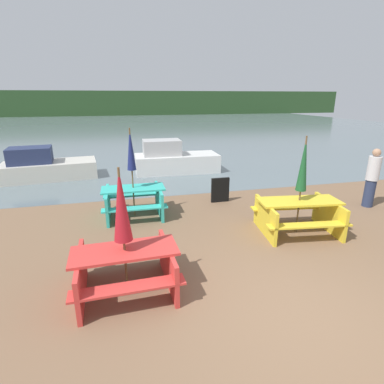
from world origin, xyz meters
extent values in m
plane|color=brown|center=(0.00, 0.00, 0.00)|extent=(60.00, 60.00, 0.00)
cube|color=slate|center=(0.00, 30.91, 0.00)|extent=(60.00, 50.00, 0.00)
cube|color=#284723|center=(0.00, 50.91, 2.00)|extent=(80.00, 1.60, 4.00)
cube|color=red|center=(-2.40, 1.23, 0.72)|extent=(1.70, 0.75, 0.04)
cube|color=red|center=(-2.39, 0.68, 0.41)|extent=(1.68, 0.33, 0.04)
cube|color=red|center=(-2.42, 1.78, 0.41)|extent=(1.68, 0.33, 0.04)
cube|color=red|center=(-3.10, 1.21, 0.35)|extent=(0.12, 1.38, 0.70)
cube|color=red|center=(-1.71, 1.26, 0.35)|extent=(0.12, 1.38, 0.70)
cube|color=yellow|center=(1.57, 2.56, 0.77)|extent=(1.92, 0.93, 0.04)
cube|color=yellow|center=(1.50, 2.01, 0.41)|extent=(1.87, 0.51, 0.04)
cube|color=yellow|center=(1.64, 3.10, 0.41)|extent=(1.87, 0.51, 0.04)
cube|color=yellow|center=(0.79, 2.66, 0.37)|extent=(0.24, 1.38, 0.75)
cube|color=yellow|center=(2.35, 2.46, 0.37)|extent=(0.24, 1.38, 0.75)
cube|color=#33B7A8|center=(-2.08, 4.51, 0.77)|extent=(1.63, 0.72, 0.04)
cube|color=#33B7A8|center=(-2.09, 3.96, 0.41)|extent=(1.63, 0.30, 0.04)
cube|color=#33B7A8|center=(-2.08, 5.06, 0.41)|extent=(1.63, 0.30, 0.04)
cube|color=#33B7A8|center=(-2.76, 4.52, 0.37)|extent=(0.08, 1.38, 0.74)
cube|color=#33B7A8|center=(-1.41, 4.50, 0.37)|extent=(0.08, 1.38, 0.74)
cylinder|color=brown|center=(-2.08, 4.51, 1.17)|extent=(0.04, 0.04, 2.33)
cone|color=navy|center=(-2.08, 4.51, 1.80)|extent=(0.23, 0.23, 1.07)
cylinder|color=brown|center=(1.57, 2.56, 1.13)|extent=(0.04, 0.04, 2.26)
cone|color=#195128|center=(1.57, 2.56, 1.64)|extent=(0.24, 0.24, 1.23)
cylinder|color=brown|center=(-2.40, 1.23, 1.04)|extent=(0.04, 0.04, 2.08)
cone|color=#A81923|center=(-2.40, 1.23, 1.50)|extent=(0.29, 0.29, 1.16)
cube|color=silver|center=(-0.02, 9.10, 0.37)|extent=(3.49, 1.52, 0.74)
cube|color=#B2B2B2|center=(-0.64, 9.12, 1.06)|extent=(1.54, 1.04, 0.62)
cube|color=beige|center=(-5.02, 9.22, 0.33)|extent=(3.55, 1.87, 0.65)
cube|color=navy|center=(-5.63, 9.15, 0.95)|extent=(1.61, 1.21, 0.60)
cylinder|color=#283351|center=(4.57, 3.61, 0.40)|extent=(0.29, 0.29, 0.80)
cylinder|color=silver|center=(4.57, 3.61, 1.13)|extent=(0.34, 0.34, 0.68)
sphere|color=tan|center=(4.57, 3.61, 1.58)|extent=(0.22, 0.22, 0.22)
cube|color=black|center=(0.51, 5.01, 0.38)|extent=(0.55, 0.08, 0.75)
camera|label=1|loc=(-2.38, -3.15, 3.06)|focal=28.00mm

